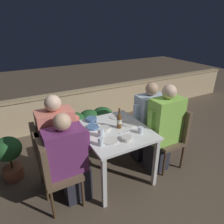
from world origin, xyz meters
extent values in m
plane|color=brown|center=(0.00, 0.00, 0.00)|extent=(16.00, 16.00, 0.00)
cube|color=tan|center=(0.00, 1.81, 0.35)|extent=(9.00, 0.14, 0.69)
cube|color=tan|center=(0.00, 1.81, 0.71)|extent=(9.00, 0.18, 0.04)
cube|color=white|center=(0.00, 0.00, 0.73)|extent=(0.84, 0.96, 0.03)
cube|color=silver|center=(-0.37, -0.43, 0.36)|extent=(0.05, 0.05, 0.72)
cube|color=silver|center=(0.37, -0.43, 0.36)|extent=(0.05, 0.05, 0.72)
cube|color=silver|center=(-0.37, 0.43, 0.36)|extent=(0.05, 0.05, 0.72)
cube|color=silver|center=(0.37, 0.43, 0.36)|extent=(0.05, 0.05, 0.72)
cube|color=brown|center=(0.01, 0.91, 0.14)|extent=(0.92, 0.36, 0.28)
ellipsoid|color=#235628|center=(-0.24, 0.91, 0.46)|extent=(0.41, 0.47, 0.39)
ellipsoid|color=#235628|center=(0.01, 0.91, 0.46)|extent=(0.41, 0.47, 0.39)
ellipsoid|color=#235628|center=(0.27, 0.91, 0.46)|extent=(0.41, 0.47, 0.39)
cube|color=brown|center=(-0.77, -0.13, 0.43)|extent=(0.41, 0.41, 0.05)
cube|color=brown|center=(-0.95, -0.13, 0.69)|extent=(0.06, 0.41, 0.47)
cylinder|color=#47321E|center=(-0.94, -0.31, 0.20)|extent=(0.03, 0.03, 0.41)
cylinder|color=#47321E|center=(-0.59, -0.31, 0.20)|extent=(0.03, 0.03, 0.41)
cylinder|color=#47321E|center=(-0.94, 0.04, 0.20)|extent=(0.03, 0.03, 0.41)
cylinder|color=#47321E|center=(-0.59, 0.04, 0.20)|extent=(0.03, 0.03, 0.41)
cube|color=#282833|center=(-0.60, -0.13, 0.23)|extent=(0.31, 0.23, 0.46)
cube|color=#6B2D66|center=(-0.70, -0.13, 0.72)|extent=(0.44, 0.26, 0.54)
cube|color=#6B2D66|center=(-0.45, -0.13, 0.79)|extent=(0.07, 0.07, 0.24)
sphere|color=tan|center=(-0.70, -0.13, 1.09)|extent=(0.19, 0.19, 0.19)
cube|color=brown|center=(-0.78, 0.15, 0.43)|extent=(0.41, 0.41, 0.05)
cube|color=brown|center=(-0.96, 0.15, 0.69)|extent=(0.06, 0.41, 0.47)
cylinder|color=#47321E|center=(-0.96, -0.02, 0.20)|extent=(0.03, 0.03, 0.41)
cylinder|color=#47321E|center=(-0.61, -0.02, 0.20)|extent=(0.03, 0.03, 0.41)
cylinder|color=#47321E|center=(-0.96, 0.33, 0.20)|extent=(0.03, 0.03, 0.41)
cylinder|color=#47321E|center=(-0.61, 0.33, 0.20)|extent=(0.03, 0.03, 0.41)
cube|color=#282833|center=(-0.61, 0.15, 0.23)|extent=(0.30, 0.23, 0.46)
cube|color=#E07A66|center=(-0.71, 0.15, 0.78)|extent=(0.42, 0.26, 0.65)
cube|color=#E07A66|center=(-0.46, 0.15, 0.86)|extent=(0.07, 0.07, 0.24)
sphere|color=beige|center=(-0.71, 0.15, 1.20)|extent=(0.19, 0.19, 0.19)
cube|color=brown|center=(0.78, -0.18, 0.43)|extent=(0.41, 0.41, 0.05)
cube|color=brown|center=(0.96, -0.18, 0.69)|extent=(0.06, 0.41, 0.47)
cylinder|color=#47321E|center=(0.60, -0.36, 0.20)|extent=(0.03, 0.03, 0.41)
cylinder|color=#47321E|center=(0.95, -0.36, 0.20)|extent=(0.03, 0.03, 0.41)
cylinder|color=#47321E|center=(0.60, -0.01, 0.20)|extent=(0.03, 0.03, 0.41)
cylinder|color=#47321E|center=(0.95, -0.01, 0.20)|extent=(0.03, 0.03, 0.41)
cube|color=#282833|center=(0.61, -0.18, 0.23)|extent=(0.32, 0.23, 0.46)
cube|color=#8CCC4C|center=(0.71, -0.18, 0.78)|extent=(0.45, 0.26, 0.65)
cube|color=#8CCC4C|center=(0.46, -0.18, 0.86)|extent=(0.07, 0.07, 0.24)
sphere|color=beige|center=(0.71, -0.18, 1.21)|extent=(0.19, 0.19, 0.19)
cube|color=brown|center=(0.77, 0.16, 0.43)|extent=(0.41, 0.41, 0.05)
cube|color=brown|center=(0.95, 0.16, 0.69)|extent=(0.06, 0.41, 0.47)
cylinder|color=#47321E|center=(0.59, -0.02, 0.20)|extent=(0.03, 0.03, 0.41)
cylinder|color=#47321E|center=(0.94, -0.02, 0.20)|extent=(0.03, 0.03, 0.41)
cylinder|color=#47321E|center=(0.59, 0.33, 0.20)|extent=(0.03, 0.03, 0.41)
cylinder|color=#47321E|center=(0.94, 0.33, 0.20)|extent=(0.03, 0.03, 0.41)
cube|color=#282833|center=(0.60, 0.16, 0.23)|extent=(0.29, 0.23, 0.46)
cube|color=silver|center=(0.70, 0.16, 0.75)|extent=(0.42, 0.26, 0.60)
cube|color=silver|center=(0.45, 0.16, 0.83)|extent=(0.07, 0.07, 0.24)
sphere|color=tan|center=(0.70, 0.16, 1.15)|extent=(0.19, 0.19, 0.19)
cylinder|color=brown|center=(0.07, 0.01, 0.83)|extent=(0.06, 0.06, 0.17)
cylinder|color=beige|center=(0.07, 0.01, 0.84)|extent=(0.07, 0.07, 0.06)
cone|color=brown|center=(0.07, 0.01, 0.94)|extent=(0.06, 0.06, 0.03)
cylinder|color=brown|center=(0.07, 0.01, 0.99)|extent=(0.02, 0.02, 0.07)
cylinder|color=silver|center=(-0.18, -0.22, 0.75)|extent=(0.20, 0.20, 0.01)
cylinder|color=silver|center=(0.20, 0.30, 0.75)|extent=(0.20, 0.20, 0.01)
cylinder|color=silver|center=(0.27, 0.04, 0.75)|extent=(0.24, 0.24, 0.01)
cylinder|color=#4C709E|center=(-0.24, 0.16, 0.76)|extent=(0.16, 0.16, 0.03)
torus|color=#4C709E|center=(-0.24, 0.16, 0.78)|extent=(0.16, 0.16, 0.01)
cylinder|color=beige|center=(-0.01, -0.29, 0.77)|extent=(0.13, 0.13, 0.05)
torus|color=beige|center=(-0.01, -0.29, 0.79)|extent=(0.13, 0.13, 0.01)
cylinder|color=beige|center=(-0.11, 0.06, 0.76)|extent=(0.14, 0.14, 0.03)
torus|color=beige|center=(-0.11, 0.06, 0.78)|extent=(0.14, 0.14, 0.01)
cylinder|color=#4C709E|center=(-0.17, 0.37, 0.77)|extent=(0.16, 0.16, 0.05)
torus|color=#4C709E|center=(-0.17, 0.37, 0.79)|extent=(0.16, 0.16, 0.01)
cylinder|color=silver|center=(0.25, -0.23, 0.79)|extent=(0.07, 0.07, 0.08)
cylinder|color=silver|center=(-0.32, -0.25, 0.80)|extent=(0.06, 0.06, 0.10)
cylinder|color=silver|center=(-0.23, -0.08, 0.80)|extent=(0.08, 0.08, 0.11)
cube|color=silver|center=(0.08, -0.13, 0.75)|extent=(0.17, 0.02, 0.01)
cylinder|color=#9E5638|center=(-1.29, 0.61, 0.09)|extent=(0.26, 0.26, 0.18)
cylinder|color=#47331E|center=(-1.29, 0.61, 0.27)|extent=(0.03, 0.03, 0.16)
ellipsoid|color=#235628|center=(-1.29, 0.61, 0.49)|extent=(0.36, 0.36, 0.32)
camera|label=1|loc=(-1.11, -1.99, 2.03)|focal=32.00mm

